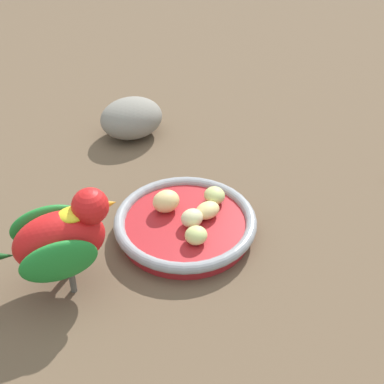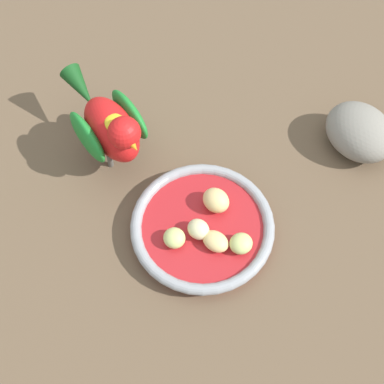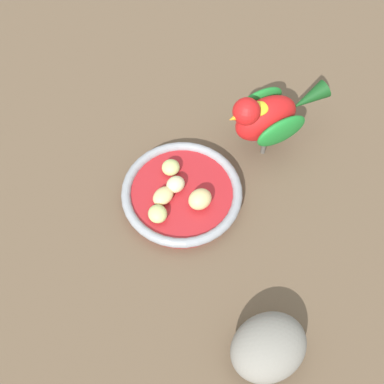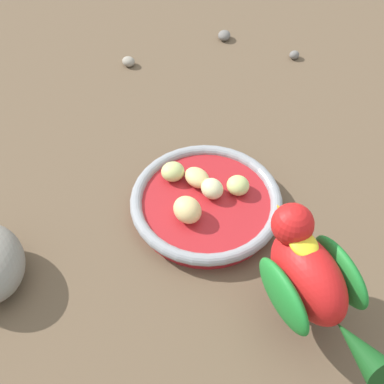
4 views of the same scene
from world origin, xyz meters
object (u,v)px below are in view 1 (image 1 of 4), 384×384
(feeding_bowl, at_px, (185,224))
(apple_piece_3, at_px, (207,210))
(apple_piece_2, at_px, (166,201))
(parrot, at_px, (56,239))
(apple_piece_0, at_px, (188,219))
(rock_large, at_px, (133,118))
(apple_piece_1, at_px, (214,195))
(apple_piece_4, at_px, (196,235))

(feeding_bowl, bearing_deg, apple_piece_3, -1.95)
(feeding_bowl, distance_m, apple_piece_3, 0.03)
(apple_piece_2, distance_m, parrot, 0.17)
(apple_piece_0, relative_size, rock_large, 0.29)
(apple_piece_3, height_order, rock_large, rock_large)
(apple_piece_0, bearing_deg, rock_large, 88.54)
(apple_piece_1, xyz_separation_m, parrot, (-0.22, -0.06, 0.04))
(apple_piece_1, bearing_deg, apple_piece_0, -146.49)
(apple_piece_2, height_order, rock_large, rock_large)
(apple_piece_4, bearing_deg, apple_piece_0, 86.27)
(rock_large, bearing_deg, apple_piece_1, -79.60)
(apple_piece_3, height_order, apple_piece_4, apple_piece_4)
(apple_piece_0, height_order, apple_piece_4, apple_piece_0)
(apple_piece_0, height_order, apple_piece_3, apple_piece_0)
(apple_piece_0, bearing_deg, apple_piece_3, 16.70)
(apple_piece_4, distance_m, parrot, 0.17)
(feeding_bowl, height_order, apple_piece_4, apple_piece_4)
(apple_piece_0, relative_size, apple_piece_3, 0.84)
(apple_piece_1, bearing_deg, apple_piece_4, -128.90)
(rock_large, bearing_deg, feeding_bowl, -91.63)
(feeding_bowl, relative_size, apple_piece_4, 6.57)
(parrot, bearing_deg, apple_piece_2, 22.27)
(feeding_bowl, relative_size, parrot, 1.02)
(apple_piece_1, distance_m, parrot, 0.23)
(rock_large, bearing_deg, apple_piece_4, -91.70)
(feeding_bowl, bearing_deg, apple_piece_2, 115.83)
(apple_piece_3, distance_m, apple_piece_4, 0.05)
(feeding_bowl, distance_m, apple_piece_0, 0.02)
(apple_piece_2, relative_size, apple_piece_3, 1.05)
(apple_piece_0, distance_m, rock_large, 0.27)
(apple_piece_4, bearing_deg, feeding_bowl, 87.87)
(apple_piece_0, relative_size, apple_piece_1, 1.00)
(parrot, height_order, rock_large, parrot)
(rock_large, bearing_deg, apple_piece_2, -95.60)
(apple_piece_0, xyz_separation_m, apple_piece_4, (-0.00, -0.03, -0.00))
(apple_piece_2, bearing_deg, feeding_bowl, -64.17)
(feeding_bowl, height_order, apple_piece_3, apple_piece_3)
(apple_piece_4, bearing_deg, apple_piece_1, 51.10)
(apple_piece_3, bearing_deg, apple_piece_0, -163.30)
(parrot, distance_m, rock_large, 0.35)
(apple_piece_0, xyz_separation_m, parrot, (-0.17, -0.02, 0.04))
(parrot, relative_size, rock_large, 1.78)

